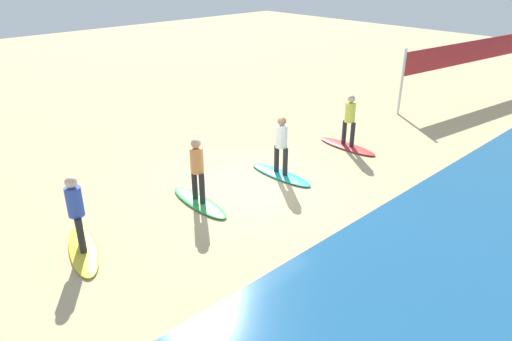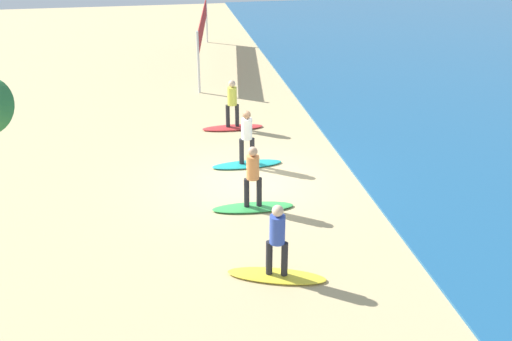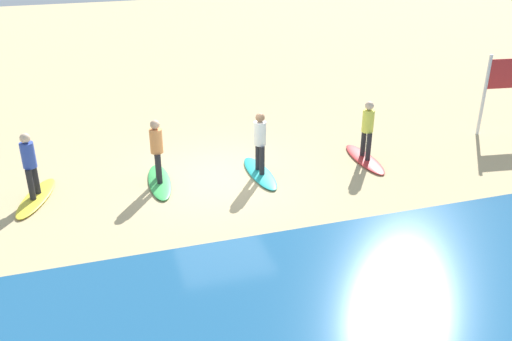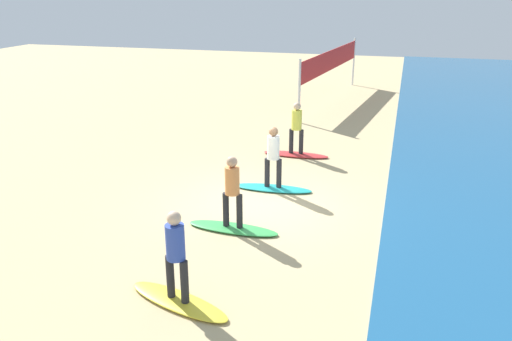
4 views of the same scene
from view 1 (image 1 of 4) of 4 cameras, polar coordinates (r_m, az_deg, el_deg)
The scene contains 10 objects.
ground_plane at distance 12.44m, azimuth -0.68°, elevation -2.05°, with size 60.00×60.00×0.00m, color tan.
surfboard_red at distance 15.26m, azimuth 11.03°, elevation 2.91°, with size 2.10×0.56×0.09m, color red.
surfer_red at distance 14.93m, azimuth 11.34°, elevation 6.44°, with size 0.32×0.46×1.64m.
surfboard_teal at distance 13.06m, azimuth 3.00°, elevation -0.49°, with size 2.10×0.56×0.09m, color teal.
surfer_teal at distance 12.67m, azimuth 3.10°, elevation 3.56°, with size 0.32×0.46×1.64m.
surfboard_green at distance 11.71m, azimuth -6.92°, elevation -3.85°, with size 2.10×0.56×0.09m, color green.
surfer_green at distance 11.27m, azimuth -7.18°, elevation 0.58°, with size 0.32×0.46×1.64m.
surfboard_yellow at distance 10.51m, azimuth -20.27°, elevation -9.02°, with size 2.10×0.56×0.09m, color yellow.
surfer_yellow at distance 10.02m, azimuth -21.09°, elevation -4.28°, with size 0.32×0.44×1.64m.
volleyball_net at distance 22.33m, azimuth 24.83°, elevation 12.75°, with size 9.02×1.28×2.50m.
Camera 1 is at (7.49, 8.19, 5.64)m, focal length 32.88 mm.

